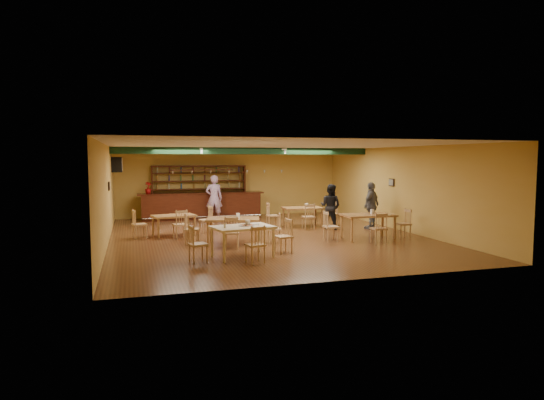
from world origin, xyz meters
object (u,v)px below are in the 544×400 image
object	(u,v)px
patron_bar	(214,198)
dining_table_a	(174,225)
bar_counter	(202,206)
near_table	(243,242)
dining_table_c	(233,231)
dining_table_d	(368,227)
dining_table_b	(303,217)
patron_right_a	(331,206)

from	to	relation	value
patron_bar	dining_table_a	bearing A→B (deg)	67.61
bar_counter	dining_table_a	distance (m)	4.41
dining_table_a	near_table	size ratio (longest dim) A/B	0.90
dining_table_c	dining_table_a	bearing A→B (deg)	141.59
near_table	dining_table_d	bearing A→B (deg)	7.91
dining_table_a	bar_counter	bearing A→B (deg)	57.55
dining_table_b	patron_right_a	xyz separation A→B (m)	(0.80, -0.80, 0.45)
dining_table_d	patron_bar	world-z (taller)	patron_bar
dining_table_c	dining_table_d	size ratio (longest dim) A/B	0.98
dining_table_b	near_table	xyz separation A→B (m)	(-3.46, -4.87, 0.05)
patron_right_a	dining_table_d	bearing A→B (deg)	143.67
bar_counter	dining_table_d	xyz separation A→B (m)	(4.36, -6.67, -0.16)
dining_table_a	patron_right_a	world-z (taller)	patron_right_a
bar_counter	dining_table_c	bearing A→B (deg)	-89.47
dining_table_d	near_table	bearing A→B (deg)	-158.74
dining_table_d	patron_right_a	world-z (taller)	patron_right_a
bar_counter	dining_table_c	distance (m)	6.26
near_table	patron_bar	size ratio (longest dim) A/B	0.81
near_table	dining_table_a	bearing A→B (deg)	97.55
bar_counter	patron_right_a	size ratio (longest dim) A/B	3.23
dining_table_a	near_table	distance (m)	4.35
bar_counter	dining_table_a	bearing A→B (deg)	-110.21
dining_table_d	near_table	xyz separation A→B (m)	(-4.47, -1.57, 0.01)
near_table	dining_table_b	bearing A→B (deg)	43.09
near_table	bar_counter	bearing A→B (deg)	77.78
bar_counter	dining_table_c	world-z (taller)	bar_counter
dining_table_b	bar_counter	bearing A→B (deg)	137.23
dining_table_d	patron_bar	distance (m)	7.08
patron_bar	patron_right_a	size ratio (longest dim) A/B	1.16
dining_table_b	dining_table_d	world-z (taller)	dining_table_d
dining_table_a	dining_table_c	xyz separation A→B (m)	(1.58, -2.12, 0.05)
dining_table_d	patron_right_a	bearing A→B (deg)	96.56
bar_counter	near_table	bearing A→B (deg)	-90.72
near_table	patron_right_a	xyz separation A→B (m)	(4.26, 4.07, 0.41)
bar_counter	patron_bar	bearing A→B (deg)	-64.23
dining_table_d	patron_right_a	size ratio (longest dim) A/B	0.99
dining_table_c	near_table	world-z (taller)	near_table
bar_counter	dining_table_d	distance (m)	7.97
patron_bar	dining_table_c	bearing A→B (deg)	94.15
dining_table_c	patron_right_a	bearing A→B (deg)	41.83
dining_table_c	dining_table_b	bearing A→B (deg)	56.05
dining_table_a	patron_bar	world-z (taller)	patron_bar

